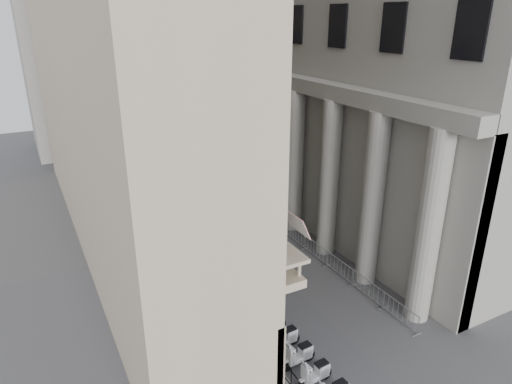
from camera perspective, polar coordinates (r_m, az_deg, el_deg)
far_building at (r=56.94m, az=-16.39°, el=20.87°), size 22.00×10.00×30.00m
iron_fence at (r=30.53m, az=-9.23°, el=-7.62°), size 0.30×28.00×1.40m
blue_awning at (r=40.15m, az=-1.57°, el=-0.08°), size 1.60×3.00×3.00m
scooter_1 at (r=21.12m, az=7.37°, el=-22.70°), size 1.44×0.66×1.50m
scooter_2 at (r=21.87m, az=5.36°, el=-20.74°), size 1.44×0.66×1.50m
scooter_3 at (r=22.67m, az=3.54°, el=-18.89°), size 1.44×0.66×1.50m
scooter_4 at (r=23.51m, az=1.88°, el=-17.15°), size 1.44×0.66×1.50m
scooter_5 at (r=24.38m, az=0.36°, el=-15.53°), size 1.44×0.66×1.50m
scooter_6 at (r=25.29m, az=-1.03°, el=-14.01°), size 1.44×0.66×1.50m
scooter_7 at (r=26.23m, az=-2.30°, el=-12.59°), size 1.44×0.66×1.50m
scooter_8 at (r=27.20m, az=-3.48°, el=-11.26°), size 1.44×0.66×1.50m
scooter_9 at (r=28.18m, az=-4.56°, el=-10.02°), size 1.44×0.66×1.50m
scooter_10 at (r=29.19m, az=-5.56°, el=-8.87°), size 1.44×0.66×1.50m
scooter_11 at (r=30.22m, az=-6.49°, el=-7.79°), size 1.44×0.66×1.50m
scooter_12 at (r=31.27m, az=-7.35°, el=-6.77°), size 1.44×0.66×1.50m
scooter_13 at (r=32.33m, az=-8.15°, el=-5.83°), size 1.44×0.66×1.50m
scooter_14 at (r=33.40m, az=-8.90°, el=-4.94°), size 1.44×0.66×1.50m
barrier_0 at (r=25.25m, az=17.44°, el=-15.21°), size 0.60×2.40×1.10m
barrier_1 at (r=26.68m, az=13.64°, el=-12.61°), size 0.60×2.40×1.10m
barrier_2 at (r=28.27m, az=10.31°, el=-10.23°), size 0.60×2.40×1.10m
barrier_3 at (r=29.97m, az=7.38°, el=-8.09°), size 0.60×2.40×1.10m
barrier_4 at (r=31.79m, az=4.81°, el=-6.17°), size 0.60×2.40×1.10m
barrier_5 at (r=33.69m, az=2.54°, el=-4.45°), size 0.60×2.40×1.10m
security_tent at (r=31.27m, az=-9.52°, el=-1.34°), size 4.04×4.04×3.29m
street_lamp at (r=37.51m, az=-13.90°, el=5.11°), size 2.43×0.94×7.71m
info_kiosk at (r=34.50m, az=-11.88°, el=-2.62°), size 0.32×0.86×1.79m
pedestrian_a at (r=35.58m, az=-4.58°, el=-1.48°), size 0.68×0.48×1.78m
pedestrian_b at (r=41.92m, az=-6.24°, el=1.86°), size 0.95×0.89×1.54m
pedestrian_c at (r=40.25m, az=-10.01°, el=0.93°), size 0.98×0.86×1.68m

